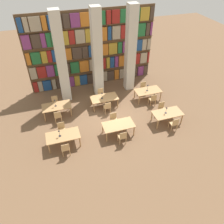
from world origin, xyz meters
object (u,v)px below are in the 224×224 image
Objects in this scene: chair_2 at (122,137)px; chair_5 at (162,108)px; pillar_center at (97,55)px; reading_table_5 at (148,91)px; reading_table_3 at (57,107)px; chair_11 at (144,88)px; reading_table_0 at (63,136)px; desk_lamp_4 at (148,87)px; desk_lamp_1 at (166,109)px; chair_6 at (58,116)px; chair_7 at (55,102)px; reading_table_2 at (167,114)px; reading_table_1 at (118,126)px; chair_4 at (174,123)px; chair_3 at (114,119)px; pillar_right at (130,50)px; chair_10 at (153,99)px; chair_9 at (101,94)px; desk_lamp_3 at (102,94)px; pillar_left at (61,60)px; chair_1 at (62,129)px; reading_table_4 at (104,98)px; desk_lamp_0 at (59,132)px; chair_8 at (107,107)px; desk_lamp_2 at (55,102)px; chair_0 at (66,148)px.

chair_5 is (3.28, 1.64, 0.00)m from chair_2.
reading_table_5 is at bearing -30.40° from pillar_center.
chair_11 is (6.32, 0.64, -0.15)m from reading_table_3.
desk_lamp_4 is at bearing 23.12° from reading_table_0.
reading_table_3 is (-6.43, 1.99, 0.15)m from chair_5.
desk_lamp_1 reaches higher than chair_6.
reading_table_2 is at bearing 151.27° from chair_7.
reading_table_1 is 2.01× the size of chair_7.
chair_3 is at bearing 156.48° from chair_4.
chair_4 is at bearing -80.59° from pillar_right.
chair_6 and chair_11 have the same top height.
reading_table_2 is 1.87m from chair_10.
chair_11 is (0.02, 0.77, -0.15)m from reading_table_5.
chair_9 is at bearing 132.95° from reading_table_2.
desk_lamp_3 is at bearing 79.15° from chair_9.
pillar_left reaches higher than chair_6.
chair_2 is (3.12, -0.85, -0.15)m from reading_table_0.
pillar_right is at bearing 99.41° from chair_4.
reading_table_3 is 2.01× the size of chair_6.
reading_table_1 is 4.12m from desk_lamp_4.
chair_2 is (3.11, -1.62, 0.00)m from chair_1.
chair_1 reaches higher than reading_table_2.
chair_2 is 4.71m from reading_table_5.
pillar_left is 6.68× the size of chair_9.
desk_lamp_3 is at bearing -85.08° from chair_3.
reading_table_2 is at bearing -40.08° from reading_table_4.
reading_table_4 is at bearing 90.13° from chair_2.
chair_6 is (0.09, 2.02, -0.52)m from desk_lamp_0.
pillar_right is 3.32× the size of reading_table_4.
desk_lamp_1 is (3.11, 0.89, 0.53)m from chair_2.
reading_table_1 is at bearing -1.56° from reading_table_0.
chair_8 is at bearing -19.91° from chair_5.
desk_lamp_2 is 0.56× the size of chair_11.
chair_1 is at bearing 173.31° from desk_lamp_1.
pillar_left is 6.02m from desk_lamp_4.
pillar_left reaches higher than desk_lamp_4.
chair_2 is 2.83m from chair_8.
desk_lamp_2 reaches higher than reading_table_2.
pillar_left is 5.00m from desk_lamp_0.
reading_table_5 is 2.01× the size of chair_11.
pillar_left is at bearing 81.36° from chair_0.
pillar_left is 6.32m from chair_2.
pillar_center reaches higher than reading_table_5.
chair_9 is 3.26m from desk_lamp_4.
reading_table_3 is (-0.04, 3.54, 0.15)m from chair_0.
desk_lamp_0 is 0.48× the size of chair_2.
desk_lamp_1 is 3.72m from chair_8.
pillar_left reaches higher than chair_10.
chair_8 is (3.10, 2.74, 0.00)m from chair_0.
desk_lamp_2 reaches higher than chair_7.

